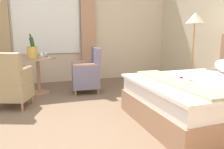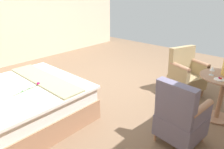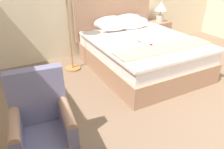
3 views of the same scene
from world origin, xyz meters
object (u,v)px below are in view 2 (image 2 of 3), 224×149
object	(u,v)px
side_table_round	(222,93)
snack_plate	(220,79)
armchair_facing_bed	(186,74)
wine_glass_near_bucket	(212,69)
armchair_by_window	(180,117)
bed	(5,109)

from	to	relation	value
side_table_round	snack_plate	world-z (taller)	snack_plate
armchair_facing_bed	wine_glass_near_bucket	bearing A→B (deg)	137.20
snack_plate	armchair_by_window	xyz separation A→B (m)	(0.19, 0.77, -0.34)
snack_plate	armchair_by_window	bearing A→B (deg)	76.21
wine_glass_near_bucket	snack_plate	distance (m)	0.20
bed	armchair_by_window	bearing A→B (deg)	-144.87
bed	side_table_round	size ratio (longest dim) A/B	2.88
bed	armchair_facing_bed	world-z (taller)	bed
side_table_round	snack_plate	bearing A→B (deg)	80.71
side_table_round	snack_plate	size ratio (longest dim) A/B	4.99
armchair_facing_bed	snack_plate	bearing A→B (deg)	138.31
armchair_by_window	bed	bearing A→B (deg)	35.13
armchair_by_window	armchair_facing_bed	world-z (taller)	same
bed	wine_glass_near_bucket	world-z (taller)	bed
side_table_round	snack_plate	xyz separation A→B (m)	(0.03, 0.19, 0.28)
snack_plate	armchair_by_window	world-z (taller)	armchair_by_window
wine_glass_near_bucket	armchair_facing_bed	distance (m)	0.90
armchair_by_window	armchair_facing_bed	xyz separation A→B (m)	(0.54, -1.43, 0.03)
snack_plate	bed	bearing A→B (deg)	44.94
snack_plate	armchair_facing_bed	bearing A→B (deg)	-41.69
side_table_round	wine_glass_near_bucket	xyz separation A→B (m)	(0.18, 0.08, 0.37)
wine_glass_near_bucket	armchair_facing_bed	size ratio (longest dim) A/B	0.15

